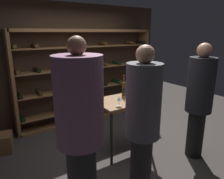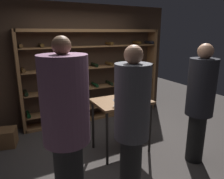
{
  "view_description": "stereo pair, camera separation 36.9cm",
  "coord_description": "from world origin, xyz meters",
  "px_view_note": "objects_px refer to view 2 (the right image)",
  "views": [
    {
      "loc": [
        -1.91,
        -2.8,
        2.02
      ],
      "look_at": [
        0.05,
        0.18,
        1.05
      ],
      "focal_mm": 33.86,
      "sensor_mm": 36.0,
      "label": 1
    },
    {
      "loc": [
        -1.59,
        -2.99,
        2.02
      ],
      "look_at": [
        0.05,
        0.18,
        1.05
      ],
      "focal_mm": 33.86,
      "sensor_mm": 36.0,
      "label": 2
    }
  ],
  "objects_px": {
    "person_host_in_suit": "(200,99)",
    "wine_bottle_green_slim": "(131,95)",
    "person_bystander_dark_jacket": "(66,121)",
    "wine_glass_stemmed_left": "(131,90)",
    "wine_rack": "(95,76)",
    "person_guest_plum_blouse": "(132,119)",
    "wine_bottle_amber_reserve": "(124,89)",
    "tasting_table": "(121,107)",
    "wine_crate": "(2,138)",
    "wine_glass_stemmed_right": "(116,99)"
  },
  "relations": [
    {
      "from": "person_host_in_suit",
      "to": "wine_bottle_green_slim",
      "type": "bearing_deg",
      "value": 91.63
    },
    {
      "from": "person_bystander_dark_jacket",
      "to": "wine_glass_stemmed_left",
      "type": "relative_size",
      "value": 14.78
    },
    {
      "from": "wine_glass_stemmed_left",
      "to": "wine_bottle_green_slim",
      "type": "bearing_deg",
      "value": -122.9
    },
    {
      "from": "person_bystander_dark_jacket",
      "to": "wine_bottle_green_slim",
      "type": "bearing_deg",
      "value": -117.51
    },
    {
      "from": "wine_rack",
      "to": "person_bystander_dark_jacket",
      "type": "bearing_deg",
      "value": -119.08
    },
    {
      "from": "person_guest_plum_blouse",
      "to": "wine_bottle_amber_reserve",
      "type": "xyz_separation_m",
      "value": [
        0.59,
        1.17,
        0.01
      ]
    },
    {
      "from": "tasting_table",
      "to": "wine_crate",
      "type": "xyz_separation_m",
      "value": [
        -1.87,
        1.1,
        -0.65
      ]
    },
    {
      "from": "person_guest_plum_blouse",
      "to": "wine_bottle_green_slim",
      "type": "xyz_separation_m",
      "value": [
        0.51,
        0.83,
        -0.0
      ]
    },
    {
      "from": "wine_rack",
      "to": "wine_crate",
      "type": "bearing_deg",
      "value": -167.12
    },
    {
      "from": "person_guest_plum_blouse",
      "to": "person_bystander_dark_jacket",
      "type": "bearing_deg",
      "value": -71.96
    },
    {
      "from": "wine_crate",
      "to": "wine_glass_stemmed_left",
      "type": "height_order",
      "value": "wine_glass_stemmed_left"
    },
    {
      "from": "person_bystander_dark_jacket",
      "to": "person_guest_plum_blouse",
      "type": "bearing_deg",
      "value": -158.36
    },
    {
      "from": "wine_crate",
      "to": "wine_rack",
      "type": "bearing_deg",
      "value": 12.88
    },
    {
      "from": "wine_rack",
      "to": "wine_bottle_green_slim",
      "type": "xyz_separation_m",
      "value": [
        -0.09,
        -1.72,
        0.02
      ]
    },
    {
      "from": "person_host_in_suit",
      "to": "person_guest_plum_blouse",
      "type": "height_order",
      "value": "person_guest_plum_blouse"
    },
    {
      "from": "wine_bottle_green_slim",
      "to": "wine_glass_stemmed_left",
      "type": "height_order",
      "value": "wine_bottle_green_slim"
    },
    {
      "from": "wine_rack",
      "to": "wine_glass_stemmed_right",
      "type": "height_order",
      "value": "wine_rack"
    },
    {
      "from": "tasting_table",
      "to": "person_host_in_suit",
      "type": "height_order",
      "value": "person_host_in_suit"
    },
    {
      "from": "wine_crate",
      "to": "wine_glass_stemmed_left",
      "type": "bearing_deg",
      "value": -22.84
    },
    {
      "from": "wine_crate",
      "to": "wine_bottle_amber_reserve",
      "type": "bearing_deg",
      "value": -24.28
    },
    {
      "from": "wine_crate",
      "to": "wine_bottle_amber_reserve",
      "type": "height_order",
      "value": "wine_bottle_amber_reserve"
    },
    {
      "from": "wine_crate",
      "to": "wine_glass_stemmed_left",
      "type": "relative_size",
      "value": 3.56
    },
    {
      "from": "wine_rack",
      "to": "person_host_in_suit",
      "type": "height_order",
      "value": "wine_rack"
    },
    {
      "from": "person_guest_plum_blouse",
      "to": "wine_glass_stemmed_right",
      "type": "bearing_deg",
      "value": -164.01
    },
    {
      "from": "wine_bottle_amber_reserve",
      "to": "wine_glass_stemmed_left",
      "type": "xyz_separation_m",
      "value": [
        0.14,
        0.0,
        -0.04
      ]
    },
    {
      "from": "tasting_table",
      "to": "person_bystander_dark_jacket",
      "type": "relative_size",
      "value": 0.46
    },
    {
      "from": "tasting_table",
      "to": "wine_bottle_green_slim",
      "type": "bearing_deg",
      "value": -62.22
    },
    {
      "from": "tasting_table",
      "to": "wine_glass_stemmed_right",
      "type": "height_order",
      "value": "wine_glass_stemmed_right"
    },
    {
      "from": "tasting_table",
      "to": "wine_glass_stemmed_left",
      "type": "height_order",
      "value": "wine_glass_stemmed_left"
    },
    {
      "from": "wine_bottle_green_slim",
      "to": "wine_glass_stemmed_left",
      "type": "distance_m",
      "value": 0.41
    },
    {
      "from": "wine_rack",
      "to": "wine_glass_stemmed_left",
      "type": "distance_m",
      "value": 1.39
    },
    {
      "from": "wine_bottle_amber_reserve",
      "to": "person_bystander_dark_jacket",
      "type": "bearing_deg",
      "value": -142.5
    },
    {
      "from": "wine_rack",
      "to": "wine_bottle_amber_reserve",
      "type": "distance_m",
      "value": 1.38
    },
    {
      "from": "tasting_table",
      "to": "person_host_in_suit",
      "type": "xyz_separation_m",
      "value": [
        0.91,
        -0.81,
        0.23
      ]
    },
    {
      "from": "person_guest_plum_blouse",
      "to": "wine_glass_stemmed_right",
      "type": "distance_m",
      "value": 0.8
    },
    {
      "from": "person_bystander_dark_jacket",
      "to": "wine_glass_stemmed_right",
      "type": "distance_m",
      "value": 1.12
    },
    {
      "from": "wine_glass_stemmed_left",
      "to": "person_bystander_dark_jacket",
      "type": "bearing_deg",
      "value": -145.3
    },
    {
      "from": "wine_crate",
      "to": "wine_glass_stemmed_right",
      "type": "xyz_separation_m",
      "value": [
        1.64,
        -1.32,
        0.88
      ]
    },
    {
      "from": "person_guest_plum_blouse",
      "to": "wine_glass_stemmed_right",
      "type": "xyz_separation_m",
      "value": [
        0.2,
        0.77,
        -0.01
      ]
    },
    {
      "from": "person_bystander_dark_jacket",
      "to": "wine_bottle_amber_reserve",
      "type": "height_order",
      "value": "person_bystander_dark_jacket"
    },
    {
      "from": "wine_crate",
      "to": "wine_bottle_green_slim",
      "type": "relative_size",
      "value": 1.36
    },
    {
      "from": "wine_rack",
      "to": "wine_glass_stemmed_left",
      "type": "bearing_deg",
      "value": -84.59
    },
    {
      "from": "wine_bottle_amber_reserve",
      "to": "tasting_table",
      "type": "bearing_deg",
      "value": -130.33
    },
    {
      "from": "wine_crate",
      "to": "wine_glass_stemmed_left",
      "type": "distance_m",
      "value": 2.51
    },
    {
      "from": "wine_rack",
      "to": "tasting_table",
      "type": "distance_m",
      "value": 1.59
    },
    {
      "from": "wine_bottle_amber_reserve",
      "to": "wine_bottle_green_slim",
      "type": "distance_m",
      "value": 0.35
    },
    {
      "from": "person_bystander_dark_jacket",
      "to": "wine_glass_stemmed_left",
      "type": "height_order",
      "value": "person_bystander_dark_jacket"
    },
    {
      "from": "wine_rack",
      "to": "tasting_table",
      "type": "xyz_separation_m",
      "value": [
        -0.17,
        -1.57,
        -0.22
      ]
    },
    {
      "from": "tasting_table",
      "to": "wine_glass_stemmed_left",
      "type": "bearing_deg",
      "value": 31.94
    },
    {
      "from": "wine_bottle_amber_reserve",
      "to": "wine_bottle_green_slim",
      "type": "height_order",
      "value": "wine_bottle_amber_reserve"
    }
  ]
}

